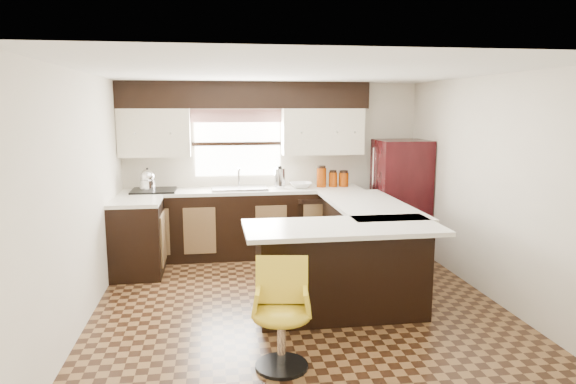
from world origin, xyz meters
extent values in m
plane|color=#49301A|center=(0.00, 0.00, 0.00)|extent=(4.40, 4.40, 0.00)
plane|color=silver|center=(0.00, 0.00, 2.40)|extent=(4.40, 4.40, 0.00)
plane|color=beige|center=(0.00, 2.20, 1.20)|extent=(4.40, 0.00, 4.40)
plane|color=beige|center=(0.00, -2.20, 1.20)|extent=(4.40, 0.00, 4.40)
plane|color=beige|center=(-2.10, 0.00, 1.20)|extent=(0.00, 4.40, 4.40)
plane|color=beige|center=(2.10, 0.00, 1.20)|extent=(0.00, 4.40, 4.40)
cube|color=black|center=(-0.45, 1.90, 0.45)|extent=(3.30, 0.60, 0.90)
cube|color=black|center=(-1.80, 1.25, 0.45)|extent=(0.60, 0.70, 0.90)
cube|color=silver|center=(-0.45, 1.90, 0.92)|extent=(3.30, 0.60, 0.04)
cube|color=silver|center=(-1.80, 1.25, 0.92)|extent=(0.60, 0.70, 0.04)
cube|color=black|center=(-0.40, 2.03, 2.22)|extent=(3.40, 0.35, 0.36)
cube|color=beige|center=(-1.62, 2.03, 1.72)|extent=(0.94, 0.35, 0.64)
cube|color=beige|center=(0.68, 2.03, 1.72)|extent=(1.14, 0.35, 0.64)
cube|color=white|center=(-0.50, 2.18, 1.55)|extent=(1.20, 0.02, 0.90)
cube|color=#D19B93|center=(-0.50, 2.14, 1.94)|extent=(1.30, 0.06, 0.18)
cube|color=#B2B2B7|center=(-0.50, 1.88, 0.96)|extent=(0.75, 0.45, 0.03)
cube|color=black|center=(0.55, 1.61, 0.43)|extent=(0.58, 0.03, 0.78)
cube|color=black|center=(-1.65, 1.88, 0.96)|extent=(0.58, 0.50, 0.02)
cube|color=black|center=(0.90, 0.62, 0.45)|extent=(0.60, 1.95, 0.90)
cube|color=black|center=(0.38, -0.35, 0.45)|extent=(1.65, 0.60, 0.90)
cube|color=silver|center=(0.95, 0.62, 0.92)|extent=(0.84, 1.95, 0.04)
cube|color=silver|center=(0.35, -0.44, 0.92)|extent=(1.89, 0.84, 0.04)
cube|color=black|center=(1.73, 1.68, 0.81)|extent=(0.69, 0.66, 1.61)
cylinder|color=silver|center=(0.06, 1.90, 1.08)|extent=(0.15, 0.15, 0.28)
imported|color=white|center=(0.36, 1.90, 0.98)|extent=(0.32, 0.32, 0.07)
cylinder|color=#792C03|center=(0.65, 1.92, 1.08)|extent=(0.13, 0.13, 0.27)
cylinder|color=#792C03|center=(0.82, 1.92, 1.05)|extent=(0.12, 0.12, 0.20)
cylinder|color=#792C03|center=(0.98, 1.92, 1.04)|extent=(0.14, 0.14, 0.20)
camera|label=1|loc=(-0.87, -5.09, 2.06)|focal=32.00mm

